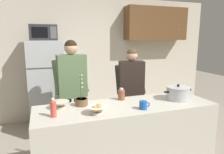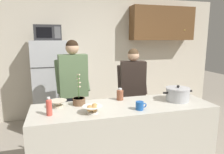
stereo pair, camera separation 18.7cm
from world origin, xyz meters
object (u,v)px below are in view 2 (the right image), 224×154
object	(u,v)px
empty_bowl	(58,103)
bottle_mid_counter	(49,107)
refrigerator	(51,84)
bottle_near_edge	(120,94)
microwave	(48,33)
coffee_mug	(140,106)
cooking_pot	(178,94)
person_near_pot	(73,81)
person_by_sink	(133,85)
bread_bowl	(93,109)
potted_orchid	(79,100)

from	to	relation	value
empty_bowl	bottle_mid_counter	xyz separation A→B (m)	(-0.09, -0.25, 0.05)
refrigerator	bottle_near_edge	distance (m)	1.86
microwave	coffee_mug	size ratio (longest dim) A/B	3.66
cooking_pot	microwave	bearing A→B (deg)	131.43
empty_bowl	bottle_near_edge	size ratio (longest dim) A/B	1.34
microwave	empty_bowl	size ratio (longest dim) A/B	2.28
empty_bowl	coffee_mug	bearing A→B (deg)	-21.08
refrigerator	person_near_pot	distance (m)	1.02
cooking_pot	coffee_mug	world-z (taller)	cooking_pot
bottle_near_edge	bottle_mid_counter	xyz separation A→B (m)	(-0.88, -0.33, 0.02)
microwave	person_near_pot	distance (m)	1.24
bottle_mid_counter	coffee_mug	bearing A→B (deg)	-5.43
person_by_sink	bread_bowl	world-z (taller)	person_by_sink
person_by_sink	empty_bowl	size ratio (longest dim) A/B	7.41
microwave	bottle_near_edge	bearing A→B (deg)	-60.42
person_near_pot	coffee_mug	distance (m)	1.29
bottle_near_edge	bottle_mid_counter	size ratio (longest dim) A/B	0.79
bottle_mid_counter	bread_bowl	bearing A→B (deg)	-7.63
person_near_pot	cooking_pot	xyz separation A→B (m)	(1.25, -0.92, -0.06)
person_near_pot	cooking_pot	world-z (taller)	person_near_pot
refrigerator	cooking_pot	world-z (taller)	refrigerator
microwave	bottle_mid_counter	size ratio (longest dim) A/B	2.42
coffee_mug	empty_bowl	bearing A→B (deg)	158.92
bottle_mid_counter	potted_orchid	distance (m)	0.43
bottle_near_edge	person_near_pot	bearing A→B (deg)	128.49
person_by_sink	refrigerator	bearing A→B (deg)	141.02
person_by_sink	potted_orchid	size ratio (longest dim) A/B	4.03
person_by_sink	bottle_mid_counter	bearing A→B (deg)	-145.17
microwave	person_by_sink	xyz separation A→B (m)	(1.30, -1.03, -0.86)
person_near_pot	coffee_mug	xyz separation A→B (m)	(0.65, -1.11, -0.10)
coffee_mug	empty_bowl	distance (m)	0.96
cooking_pot	coffee_mug	bearing A→B (deg)	-162.92
person_near_pot	bottle_near_edge	xyz separation A→B (m)	(0.55, -0.69, -0.07)
person_near_pot	bread_bowl	size ratio (longest dim) A/B	7.68
person_by_sink	coffee_mug	size ratio (longest dim) A/B	11.93
cooking_pot	coffee_mug	size ratio (longest dim) A/B	3.17
person_near_pot	empty_bowl	distance (m)	0.81
refrigerator	person_near_pot	world-z (taller)	person_near_pot
bottle_near_edge	bottle_mid_counter	world-z (taller)	bottle_mid_counter
bottle_near_edge	potted_orchid	bearing A→B (deg)	-173.53
person_near_pot	empty_bowl	xyz separation A→B (m)	(-0.25, -0.76, -0.10)
refrigerator	coffee_mug	bearing A→B (deg)	-63.68
refrigerator	potted_orchid	xyz separation A→B (m)	(0.36, -1.68, 0.14)
cooking_pot	coffee_mug	xyz separation A→B (m)	(-0.61, -0.19, -0.04)
person_near_pot	coffee_mug	world-z (taller)	person_near_pot
coffee_mug	potted_orchid	distance (m)	0.74
bottle_near_edge	potted_orchid	size ratio (longest dim) A/B	0.40
person_near_pot	coffee_mug	bearing A→B (deg)	-59.65
person_by_sink	bottle_near_edge	distance (m)	0.69
coffee_mug	bottle_near_edge	size ratio (longest dim) A/B	0.83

